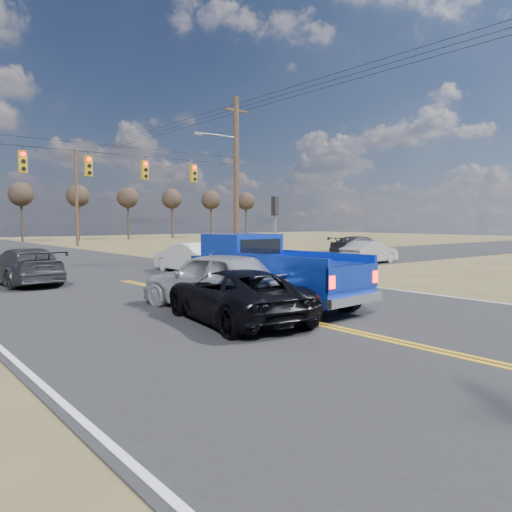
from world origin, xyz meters
TOP-DOWN VIEW (x-y plane):
  - ground at (0.00, 0.00)m, footprint 160.00×160.00m
  - road_main at (0.00, 10.00)m, footprint 14.00×120.00m
  - road_cross at (0.00, 18.00)m, footprint 120.00×12.00m
  - signal_gantry at (0.50, 17.79)m, footprint 19.60×4.83m
  - utility_poles at (0.00, 17.00)m, footprint 19.60×58.32m
  - treeline at (0.00, 26.96)m, footprint 87.00×117.80m
  - pickup_truck at (0.79, 5.10)m, footprint 2.69×6.00m
  - silver_suv at (-0.80, 5.72)m, footprint 2.83×5.42m
  - black_suv at (-1.38, 3.98)m, footprint 3.03×5.26m
  - white_car_queue at (4.06, 15.40)m, footprint 1.65×4.65m
  - dgrey_car_queue at (-3.71, 15.50)m, footprint 2.34×5.30m
  - cross_car_east_near at (15.43, 13.00)m, footprint 1.85×4.38m
  - cross_car_east_far at (19.68, 17.19)m, footprint 2.22×5.23m

SIDE VIEW (x-z plane):
  - ground at x=0.00m, z-range 0.00..0.00m
  - road_main at x=0.00m, z-range -0.01..0.01m
  - road_cross at x=0.00m, z-range -0.01..0.01m
  - black_suv at x=-1.38m, z-range 0.00..1.38m
  - cross_car_east_near at x=15.43m, z-range 0.00..1.41m
  - cross_car_east_far at x=19.68m, z-range 0.00..1.51m
  - dgrey_car_queue at x=-3.71m, z-range 0.00..1.51m
  - white_car_queue at x=4.06m, z-range 0.00..1.53m
  - silver_suv at x=-0.80m, z-range 0.00..1.76m
  - pickup_truck at x=0.79m, z-range -0.03..2.17m
  - signal_gantry at x=0.50m, z-range 0.06..10.06m
  - utility_poles at x=0.00m, z-range 0.23..10.23m
  - treeline at x=0.00m, z-range 2.00..9.40m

